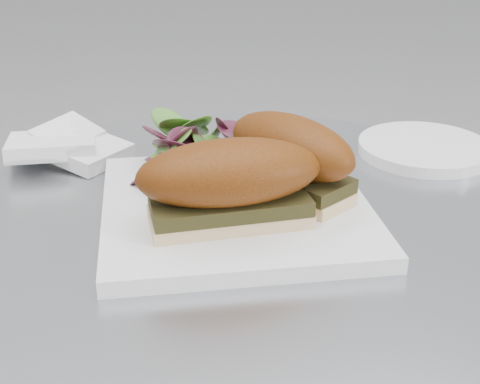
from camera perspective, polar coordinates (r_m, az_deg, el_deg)
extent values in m
cylinder|color=#B7B9BE|center=(0.65, -0.70, -4.03)|extent=(0.70, 0.70, 0.02)
cube|color=white|center=(0.66, -0.41, -1.40)|extent=(0.30, 0.30, 0.02)
cube|color=#D9BC87|center=(0.62, -0.87, -2.11)|extent=(0.15, 0.07, 0.01)
cube|color=black|center=(0.61, -0.88, -0.99)|extent=(0.15, 0.07, 0.01)
ellipsoid|color=#672909|center=(0.60, -0.90, 1.68)|extent=(0.18, 0.09, 0.06)
cube|color=#D9BC87|center=(0.68, 4.24, 0.45)|extent=(0.11, 0.14, 0.01)
cube|color=black|center=(0.67, 4.28, 1.49)|extent=(0.11, 0.14, 0.01)
ellipsoid|color=#672909|center=(0.66, 4.37, 3.96)|extent=(0.13, 0.17, 0.06)
cylinder|color=white|center=(0.85, 15.45, 3.62)|extent=(0.16, 0.16, 0.01)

